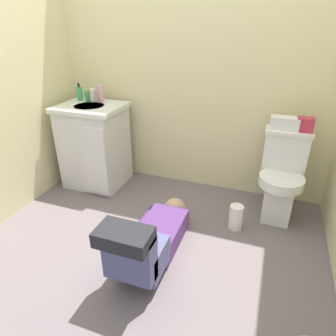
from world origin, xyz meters
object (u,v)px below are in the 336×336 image
Objects in this scene: toiletry_bag at (305,125)px; tissue_box at (285,123)px; vanity_cabinet at (95,145)px; toilet at (281,177)px; bottle_green at (87,96)px; soap_dispenser at (80,94)px; faucet at (98,96)px; person_plumber at (150,239)px; paper_towel_roll at (236,217)px; bottle_white at (93,95)px; bottle_pink at (100,94)px.

tissue_box is at bearing 180.00° from toiletry_bag.
toilet is at bearing 0.76° from vanity_cabinet.
soap_dispenser is at bearing 167.02° from bottle_green.
bottle_green is (-1.86, 0.08, 0.51)m from toilet.
vanity_cabinet is at bearing -47.97° from bottle_green.
faucet is at bearing 25.80° from bottle_green.
person_plumber is 0.76m from paper_towel_roll.
vanity_cabinet is 1.91m from toiletry_bag.
soap_dispenser reaches higher than person_plumber.
soap_dispenser is at bearing -178.49° from bottle_white.
faucet is 0.05m from bottle_white.
toilet reaches higher than person_plumber.
bottle_green is at bearing -149.42° from bottle_white.
paper_towel_roll is at bearing -15.71° from bottle_white.
person_plumber is (0.95, -0.85, -0.24)m from vanity_cabinet.
toilet is 3.57× the size of paper_towel_roll.
toilet is 7.50× the size of faucet.
toiletry_bag reaches higher than toilet.
bottle_pink is at bearing 73.49° from vanity_cabinet.
toiletry_bag is 1.01× the size of bottle_white.
vanity_cabinet is 0.48m from bottle_green.
person_plumber is at bearing -133.48° from toiletry_bag.
bottle_pink is 1.69m from paper_towel_roll.
bottle_white is 0.58× the size of paper_towel_roll.
bottle_green is 0.51× the size of paper_towel_roll.
soap_dispenser is at bearing -173.99° from faucet.
tissue_box is at bearing -0.59° from bottle_pink.
vanity_cabinet is at bearing 138.15° from person_plumber.
bottle_green is 0.14m from bottle_pink.
paper_towel_roll is at bearing -16.73° from faucet.
toiletry_bag is at bearing 0.33° from bottle_green.
toilet is 4.52× the size of soap_dispenser.
vanity_cabinet is at bearing -176.51° from toiletry_bag.
bottle_green is (-1.96, -0.01, 0.07)m from toiletry_bag.
bottle_pink is (0.04, 0.13, 0.48)m from vanity_cabinet.
paper_towel_roll is (-0.40, -0.41, -0.70)m from toiletry_bag.
toiletry_bag reaches higher than paper_towel_roll.
soap_dispenser is 0.10m from bottle_green.
soap_dispenser reaches higher than vanity_cabinet.
bottle_green reaches higher than toilet.
person_plumber is 1.53m from bottle_pink.
toiletry_bag is 1.92m from bottle_white.
soap_dispenser is at bearing -178.71° from bottle_pink.
tissue_box is 0.15m from toiletry_bag.
toilet is at bearing -2.44° from bottle_green.
bottle_white is (0.15, 0.00, -0.01)m from soap_dispenser.
bottle_white is (-1.81, 0.11, 0.51)m from toilet.
faucet is 0.60× the size of soap_dispenser.
person_plumber is 5.07× the size of paper_towel_roll.
bottle_pink is at bearing -19.29° from faucet.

